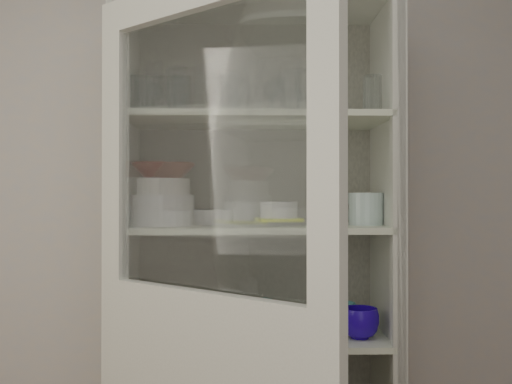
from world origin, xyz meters
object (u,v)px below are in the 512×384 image
at_px(terracotta_bowl, 164,171).
at_px(white_canister, 148,314).
at_px(mug_white, 288,326).
at_px(goblet_2, 325,102).
at_px(measuring_cups, 233,331).
at_px(yellow_trivet, 279,220).
at_px(teal_jar, 263,316).
at_px(cupboard_door, 204,372).
at_px(goblet_0, 155,100).
at_px(mug_blue, 360,323).
at_px(plate_stack_back, 207,217).
at_px(grey_bowl_stack, 366,209).
at_px(white_ramekin, 279,210).
at_px(cream_bowl, 164,187).
at_px(plate_stack_front, 164,210).
at_px(glass_platter, 279,223).
at_px(pantry_cabinet, 256,308).
at_px(goblet_3, 309,100).
at_px(mug_teal, 341,316).
at_px(goblet_1, 273,100).

relative_size(terracotta_bowl, white_canister, 1.88).
distance_m(mug_white, white_canister, 0.54).
bearing_deg(mug_white, goblet_2, 48.34).
xyz_separation_m(measuring_cups, white_canister, (-0.32, 0.12, 0.04)).
relative_size(yellow_trivet, measuring_cups, 1.39).
xyz_separation_m(teal_jar, white_canister, (-0.44, -0.00, 0.01)).
xyz_separation_m(cupboard_door, yellow_trivet, (0.24, 0.48, 0.41)).
distance_m(goblet_0, terracotta_bowl, 0.31).
distance_m(mug_blue, mug_white, 0.26).
relative_size(goblet_0, terracotta_bowl, 0.71).
bearing_deg(teal_jar, measuring_cups, -134.38).
bearing_deg(plate_stack_back, mug_blue, -18.02).
bearing_deg(measuring_cups, yellow_trivet, 11.09).
bearing_deg(grey_bowl_stack, terracotta_bowl, -177.92).
distance_m(white_ramekin, mug_blue, 0.50).
relative_size(goblet_0, cream_bowl, 0.85).
distance_m(plate_stack_front, mug_white, 0.61).
bearing_deg(plate_stack_front, cupboard_door, -69.06).
distance_m(glass_platter, teal_jar, 0.37).
bearing_deg(white_ramekin, measuring_cups, -168.91).
relative_size(cupboard_door, plate_stack_back, 9.73).
bearing_deg(pantry_cabinet, glass_platter, -50.81).
relative_size(cream_bowl, white_ramekin, 1.38).
height_order(cupboard_door, goblet_3, cupboard_door).
height_order(goblet_2, goblet_3, goblet_3).
xyz_separation_m(mug_blue, measuring_cups, (-0.45, 0.02, -0.03)).
bearing_deg(terracotta_bowl, mug_teal, 6.08).
height_order(plate_stack_front, glass_platter, plate_stack_front).
bearing_deg(cream_bowl, mug_blue, -4.94).
height_order(goblet_1, mug_blue, goblet_1).
bearing_deg(white_canister, terracotta_bowl, -47.92).
bearing_deg(mug_blue, cream_bowl, 153.98).
xyz_separation_m(goblet_1, white_ramekin, (0.02, -0.11, -0.42)).
distance_m(goblet_1, plate_stack_front, 0.60).
height_order(plate_stack_back, white_canister, plate_stack_back).
distance_m(goblet_1, mug_teal, 0.87).
relative_size(yellow_trivet, white_canister, 1.25).
bearing_deg(white_ramekin, plate_stack_front, 179.32).
bearing_deg(pantry_cabinet, white_canister, -177.49).
bearing_deg(grey_bowl_stack, mug_white, -162.75).
height_order(cupboard_door, yellow_trivet, cupboard_door).
distance_m(goblet_0, mug_teal, 1.10).
bearing_deg(mug_blue, cupboard_door, -162.42).
relative_size(goblet_1, grey_bowl_stack, 1.26).
bearing_deg(glass_platter, cupboard_door, -116.58).
relative_size(plate_stack_back, grey_bowl_stack, 1.59).
distance_m(goblet_3, mug_white, 0.88).
xyz_separation_m(grey_bowl_stack, mug_white, (-0.30, -0.09, -0.41)).
bearing_deg(goblet_0, goblet_1, -2.71).
xyz_separation_m(cupboard_door, measuring_cups, (0.07, 0.44, 0.01)).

